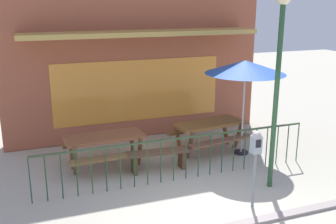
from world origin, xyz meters
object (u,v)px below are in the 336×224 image
at_px(picnic_table_left, 105,142).
at_px(patio_umbrella, 245,68).
at_px(street_lamp, 279,64).
at_px(parking_meter_near, 256,149).
at_px(patio_bench, 158,156).
at_px(picnic_table_right, 209,128).

distance_m(picnic_table_left, patio_umbrella, 3.77).
relative_size(picnic_table_left, street_lamp, 0.47).
bearing_deg(parking_meter_near, picnic_table_left, 128.30).
height_order(patio_umbrella, patio_bench, patio_umbrella).
height_order(picnic_table_right, parking_meter_near, parking_meter_near).
height_order(picnic_table_left, parking_meter_near, parking_meter_near).
distance_m(patio_bench, parking_meter_near, 2.57).
height_order(picnic_table_right, patio_umbrella, patio_umbrella).
bearing_deg(picnic_table_left, patio_bench, -30.04).
distance_m(picnic_table_right, patio_umbrella, 1.80).
relative_size(picnic_table_right, street_lamp, 0.50).
bearing_deg(picnic_table_right, patio_bench, -155.58).
relative_size(picnic_table_left, patio_umbrella, 0.78).
relative_size(picnic_table_right, patio_bench, 1.40).
xyz_separation_m(picnic_table_left, picnic_table_right, (2.69, 0.10, 0.00)).
height_order(patio_umbrella, street_lamp, street_lamp).
bearing_deg(picnic_table_left, parking_meter_near, -51.70).
height_order(picnic_table_left, picnic_table_right, same).
bearing_deg(picnic_table_left, patio_umbrella, -5.74).
bearing_deg(picnic_table_right, parking_meter_near, -99.45).
relative_size(picnic_table_left, patio_bench, 1.30).
relative_size(patio_bench, street_lamp, 0.36).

